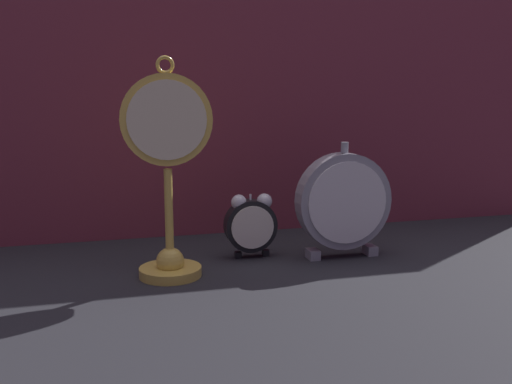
{
  "coord_description": "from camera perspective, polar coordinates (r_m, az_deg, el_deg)",
  "views": [
    {
      "loc": [
        -0.26,
        -0.89,
        0.31
      ],
      "look_at": [
        0.0,
        0.08,
        0.13
      ],
      "focal_mm": 40.0,
      "sensor_mm": 36.0,
      "label": 1
    }
  ],
  "objects": [
    {
      "name": "ground_plane",
      "position": [
        0.98,
        1.22,
        -8.42
      ],
      "size": [
        4.0,
        4.0,
        0.0
      ],
      "primitive_type": "plane",
      "color": "#232328"
    },
    {
      "name": "fabric_backdrop_drape",
      "position": [
        1.25,
        -2.97,
        9.33
      ],
      "size": [
        1.67,
        0.01,
        0.59
      ],
      "primitive_type": "cube",
      "color": "brown",
      "rests_on": "ground_plane"
    },
    {
      "name": "pocket_watch_on_stand",
      "position": [
        0.95,
        -8.79,
        1.37
      ],
      "size": [
        0.15,
        0.11,
        0.37
      ],
      "color": "gold",
      "rests_on": "ground_plane"
    },
    {
      "name": "alarm_clock_twin_bell",
      "position": [
        1.07,
        -0.41,
        -3.07
      ],
      "size": [
        0.1,
        0.03,
        0.12
      ],
      "color": "black",
      "rests_on": "ground_plane"
    },
    {
      "name": "mantel_clock_silver",
      "position": [
        1.08,
        8.74,
        -0.97
      ],
      "size": [
        0.18,
        0.04,
        0.22
      ],
      "color": "gray",
      "rests_on": "ground_plane"
    }
  ]
}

